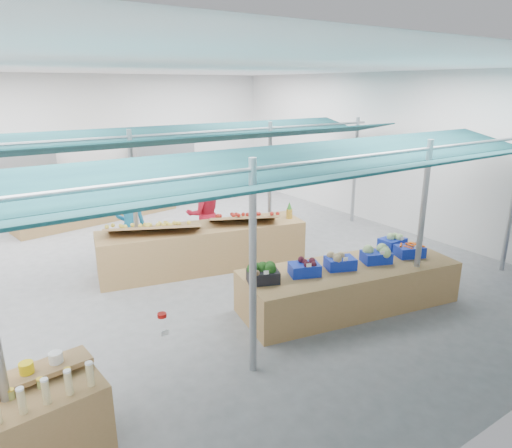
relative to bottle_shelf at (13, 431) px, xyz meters
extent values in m
plane|color=slate|center=(3.99, 4.03, -0.44)|extent=(13.00, 13.00, 0.00)
plane|color=silver|center=(3.99, 4.03, 3.76)|extent=(13.00, 13.00, 0.00)
plane|color=silver|center=(3.99, 10.53, 1.66)|extent=(12.00, 0.00, 12.00)
plane|color=silver|center=(9.99, 4.03, 1.66)|extent=(0.00, 13.00, 13.00)
cylinder|color=gray|center=(2.99, 0.03, 1.06)|extent=(0.10, 0.10, 3.00)
cylinder|color=gray|center=(2.99, 4.53, 1.06)|extent=(0.10, 0.10, 3.00)
cylinder|color=gray|center=(6.49, 0.03, 1.06)|extent=(0.10, 0.10, 3.00)
cylinder|color=gray|center=(6.49, 4.53, 1.06)|extent=(0.10, 0.10, 3.00)
cylinder|color=gray|center=(9.49, 4.53, 1.06)|extent=(0.10, 0.10, 3.00)
cylinder|color=gray|center=(4.74, 0.03, 2.41)|extent=(10.00, 0.06, 0.06)
cylinder|color=gray|center=(4.74, 4.53, 2.41)|extent=(10.00, 0.06, 0.06)
cube|color=#0B272F|center=(4.74, -0.62, 2.34)|extent=(9.50, 1.28, 0.30)
cube|color=#0B272F|center=(4.74, 0.68, 2.34)|extent=(9.50, 1.28, 0.30)
cube|color=#0B272F|center=(4.74, 3.88, 2.34)|extent=(9.50, 1.28, 0.30)
cube|color=#0B272F|center=(4.74, 5.18, 2.34)|extent=(9.50, 1.28, 0.30)
cube|color=#B23F33|center=(1.49, 10.03, 0.56)|extent=(2.00, 0.50, 2.00)
cube|color=#B23F33|center=(5.99, 10.03, 0.56)|extent=(2.00, 0.50, 2.00)
cube|color=olive|center=(0.00, -0.04, -0.04)|extent=(1.88, 0.98, 0.80)
cube|color=#997247|center=(-0.02, 0.21, 0.44)|extent=(1.83, 0.53, 0.06)
cube|color=olive|center=(5.50, 0.69, -0.06)|extent=(4.12, 2.03, 0.77)
cube|color=olive|center=(4.17, 3.76, 0.03)|extent=(4.54, 1.97, 0.95)
cube|color=olive|center=(3.35, 8.81, -0.01)|extent=(4.86, 1.76, 0.86)
imported|color=#1976A8|center=(2.97, 4.86, 0.44)|extent=(0.72, 0.55, 1.77)
imported|color=#B01529|center=(4.77, 4.86, 0.44)|extent=(0.98, 0.84, 1.77)
cube|color=black|center=(3.84, 1.01, 0.43)|extent=(0.59, 0.51, 0.20)
cube|color=white|center=(3.75, 0.80, 0.59)|extent=(0.08, 0.04, 0.06)
cube|color=#0F27A5|center=(4.59, 0.86, 0.43)|extent=(0.59, 0.51, 0.20)
cube|color=white|center=(4.51, 0.66, 0.59)|extent=(0.08, 0.04, 0.06)
cube|color=#0F27A5|center=(5.29, 0.73, 0.43)|extent=(0.59, 0.51, 0.20)
cube|color=white|center=(5.21, 0.53, 0.59)|extent=(0.08, 0.04, 0.06)
cube|color=#0F27A5|center=(6.04, 0.59, 0.43)|extent=(0.59, 0.51, 0.20)
cube|color=white|center=(5.96, 0.38, 0.59)|extent=(0.08, 0.04, 0.06)
cube|color=#0F27A5|center=(6.79, 0.44, 0.43)|extent=(0.59, 0.51, 0.20)
cube|color=white|center=(6.71, 0.24, 0.59)|extent=(0.08, 0.04, 0.06)
sphere|color=brown|center=(3.65, 0.91, 0.57)|extent=(0.09, 0.09, 0.09)
sphere|color=brown|center=(3.60, 0.89, 0.61)|extent=(0.06, 0.06, 0.06)
cylinder|color=#AC0F0B|center=(1.79, 0.28, 0.66)|extent=(0.12, 0.12, 0.05)
cube|color=white|center=(1.79, 0.22, 0.44)|extent=(0.10, 0.01, 0.07)
cube|color=#997247|center=(3.13, 3.88, 0.63)|extent=(2.01, 1.42, 0.26)
cube|color=#997247|center=(5.02, 3.46, 0.63)|extent=(1.65, 1.25, 0.26)
cylinder|color=#8C6019|center=(6.10, 3.23, 0.62)|extent=(0.14, 0.14, 0.22)
cone|color=#26661E|center=(6.10, 3.23, 0.81)|extent=(0.12, 0.12, 0.18)
cube|color=#0F27A5|center=(6.89, 0.93, 0.43)|extent=(0.51, 0.36, 0.20)
cube|color=white|center=(6.89, 0.71, 0.59)|extent=(0.08, 0.01, 0.06)
camera|label=1|loc=(-0.09, -4.61, 3.41)|focal=32.00mm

